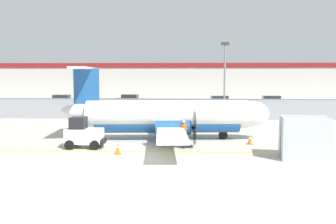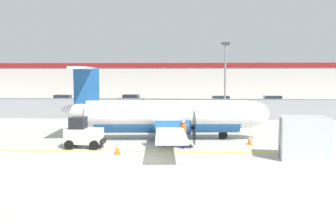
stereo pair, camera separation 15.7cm
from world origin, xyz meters
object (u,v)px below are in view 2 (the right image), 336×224
Objects in this scene: traffic_cone_near_right at (221,133)px; traffic_cone_far_left at (77,138)px; parked_car_2 at (157,106)px; apron_light_pole at (225,76)px; ground_crew_worker at (183,133)px; traffic_cone_near_left at (117,149)px; baggage_tug at (83,134)px; cargo_container at (304,138)px; parked_car_1 at (130,100)px; parked_car_4 at (273,102)px; commuter_airplane at (171,116)px; traffic_cone_far_right at (250,140)px; parked_car_0 at (64,100)px; parked_car_3 at (220,102)px.

traffic_cone_far_left is (-9.50, -2.43, 0.00)m from traffic_cone_near_right.
apron_light_pole reaches higher than parked_car_2.
ground_crew_worker reaches higher than traffic_cone_near_left.
baggage_tug is 2.98m from traffic_cone_near_left.
cargo_container is 36.41m from parked_car_1.
parked_car_1 is at bearing 172.55° from parked_car_4.
parked_car_1 is at bearing 93.68° from baggage_tug.
apron_light_pole reaches higher than parked_car_4.
commuter_airplane is 25.11× the size of traffic_cone_far_left.
baggage_tug is at bearing -62.32° from traffic_cone_far_left.
parked_car_2 is (-5.81, 16.46, 0.58)m from traffic_cone_near_right.
apron_light_pole is (7.19, 12.92, 3.99)m from traffic_cone_near_left.
cargo_container is (7.24, -5.52, -0.50)m from commuter_airplane.
traffic_cone_far_right is (7.86, 3.35, 0.00)m from traffic_cone_near_left.
parked_car_0 reaches higher than traffic_cone_far_left.
traffic_cone_near_left is 1.00× the size of traffic_cone_near_right.
parked_car_3 is at bearing 69.45° from baggage_tug.
traffic_cone_near_left is 0.15× the size of parked_car_1.
commuter_airplane reaches higher than parked_car_1.
cargo_container is 39.68m from parked_car_0.
parked_car_1 is 1.01× the size of parked_car_3.
apron_light_pole is at bearing 124.27° from parked_car_2.
traffic_cone_near_right is at bearing 81.81° from parked_car_3.
apron_light_pole is at bearing 71.13° from ground_crew_worker.
traffic_cone_near_right is 8.22m from apron_light_pole.
cargo_container is at bearing -59.54° from traffic_cone_near_right.
commuter_airplane is 28.25m from parked_car_4.
traffic_cone_near_right is 0.15× the size of parked_car_0.
traffic_cone_far_right is at bearing 118.35° from parked_car_1.
baggage_tug is 12.61m from cargo_container.
parked_car_4 is at bearing 64.74° from apron_light_pole.
baggage_tug is at bearing -170.89° from traffic_cone_far_right.
parked_car_1 is 23.29m from apron_light_pole.
parked_car_1 and parked_car_2 have the same top height.
baggage_tug is at bearing 80.59° from parked_car_2.
baggage_tug is 9.57m from traffic_cone_near_right.
parked_car_1 is 1.03× the size of parked_car_2.
parked_car_1 is (-12.19, 29.53, 0.58)m from traffic_cone_far_right.
traffic_cone_far_right is at bearing 85.74° from parked_car_3.
traffic_cone_near_left is (-3.66, -1.92, -0.64)m from ground_crew_worker.
traffic_cone_near_left is 1.00× the size of traffic_cone_far_right.
traffic_cone_near_right is 0.15× the size of parked_car_4.
parked_car_0 is at bearing 127.38° from traffic_cone_far_right.
baggage_tug reaches higher than parked_car_4.
apron_light_pole is (10.45, 9.56, 3.99)m from traffic_cone_far_left.
traffic_cone_far_left is 19.26m from parked_car_2.
ground_crew_worker reaches higher than traffic_cone_near_right.
parked_car_0 is (-13.53, 31.34, 0.58)m from traffic_cone_near_left.
apron_light_pole is at bearing 109.39° from cargo_container.
parked_car_4 is at bearing 58.23° from baggage_tug.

